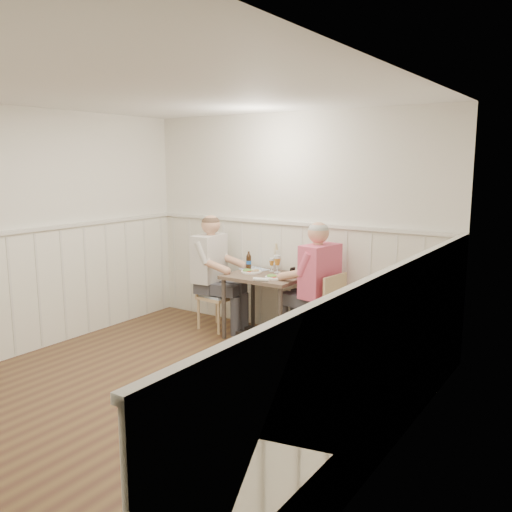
# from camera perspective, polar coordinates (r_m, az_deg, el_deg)

# --- Properties ---
(ground_plane) EXTENTS (4.50, 4.50, 0.00)m
(ground_plane) POSITION_cam_1_polar(r_m,az_deg,el_deg) (5.01, -9.71, -14.22)
(ground_plane) COLOR #492C1E
(room_shell) EXTENTS (4.04, 4.54, 2.60)m
(room_shell) POSITION_cam_1_polar(r_m,az_deg,el_deg) (4.61, -10.26, 3.29)
(room_shell) COLOR white
(room_shell) RESTS_ON ground
(wainscot) EXTENTS (4.00, 4.49, 1.34)m
(wainscot) POSITION_cam_1_polar(r_m,az_deg,el_deg) (5.27, -4.79, -4.94)
(wainscot) COLOR beige
(wainscot) RESTS_ON ground
(dining_table) EXTENTS (0.86, 0.70, 0.75)m
(dining_table) POSITION_cam_1_polar(r_m,az_deg,el_deg) (6.25, 1.02, -2.94)
(dining_table) COLOR brown
(dining_table) RESTS_ON ground
(chair_right) EXTENTS (0.46, 0.46, 0.87)m
(chair_right) POSITION_cam_1_polar(r_m,az_deg,el_deg) (5.88, 7.17, -5.62)
(chair_right) COLOR tan
(chair_right) RESTS_ON ground
(chair_left) EXTENTS (0.42, 0.42, 0.82)m
(chair_left) POSITION_cam_1_polar(r_m,az_deg,el_deg) (6.69, -4.40, -3.86)
(chair_left) COLOR tan
(chair_left) RESTS_ON ground
(man_in_pink) EXTENTS (0.72, 0.51, 1.43)m
(man_in_pink) POSITION_cam_1_polar(r_m,az_deg,el_deg) (5.93, 6.35, -4.16)
(man_in_pink) COLOR #3F3F47
(man_in_pink) RESTS_ON ground
(diner_cream) EXTENTS (0.69, 0.48, 1.43)m
(diner_cream) POSITION_cam_1_polar(r_m,az_deg,el_deg) (6.64, -4.61, -2.62)
(diner_cream) COLOR #3F3F47
(diner_cream) RESTS_ON ground
(plate_man) EXTENTS (0.25, 0.25, 0.06)m
(plate_man) POSITION_cam_1_polar(r_m,az_deg,el_deg) (6.06, 2.04, -2.14)
(plate_man) COLOR white
(plate_man) RESTS_ON dining_table
(plate_diner) EXTENTS (0.24, 0.24, 0.06)m
(plate_diner) POSITION_cam_1_polar(r_m,az_deg,el_deg) (6.37, -0.63, -1.57)
(plate_diner) COLOR white
(plate_diner) RESTS_ON dining_table
(beer_glass_a) EXTENTS (0.08, 0.08, 0.21)m
(beer_glass_a) POSITION_cam_1_polar(r_m,az_deg,el_deg) (6.33, 2.26, -0.54)
(beer_glass_a) COLOR silver
(beer_glass_a) RESTS_ON dining_table
(beer_glass_b) EXTENTS (0.06, 0.06, 0.16)m
(beer_glass_b) POSITION_cam_1_polar(r_m,az_deg,el_deg) (6.42, 1.66, -0.69)
(beer_glass_b) COLOR silver
(beer_glass_b) RESTS_ON dining_table
(beer_bottle) EXTENTS (0.06, 0.06, 0.22)m
(beer_bottle) POSITION_cam_1_polar(r_m,az_deg,el_deg) (6.55, -0.77, -0.55)
(beer_bottle) COLOR black
(beer_bottle) RESTS_ON dining_table
(rolled_napkin) EXTENTS (0.18, 0.09, 0.04)m
(rolled_napkin) POSITION_cam_1_polar(r_m,az_deg,el_deg) (5.90, 0.55, -2.49)
(rolled_napkin) COLOR white
(rolled_napkin) RESTS_ON dining_table
(grass_vase) EXTENTS (0.04, 0.04, 0.34)m
(grass_vase) POSITION_cam_1_polar(r_m,az_deg,el_deg) (6.49, 1.97, -0.14)
(grass_vase) COLOR silver
(grass_vase) RESTS_ON dining_table
(gingham_mat) EXTENTS (0.36, 0.31, 0.01)m
(gingham_mat) POSITION_cam_1_polar(r_m,az_deg,el_deg) (6.53, -0.19, -1.41)
(gingham_mat) COLOR #6387B5
(gingham_mat) RESTS_ON dining_table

